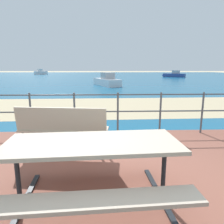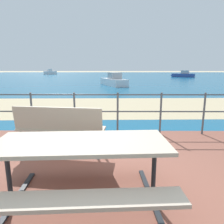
{
  "view_description": "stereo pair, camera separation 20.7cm",
  "coord_description": "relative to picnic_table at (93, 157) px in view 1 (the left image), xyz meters",
  "views": [
    {
      "loc": [
        -0.3,
        -2.23,
        1.55
      ],
      "look_at": [
        -0.13,
        2.46,
        0.56
      ],
      "focal_mm": 33.06,
      "sensor_mm": 36.0,
      "label": 1
    },
    {
      "loc": [
        -0.1,
        -2.24,
        1.55
      ],
      "look_at": [
        -0.13,
        2.46,
        0.56
      ],
      "focal_mm": 33.06,
      "sensor_mm": 36.0,
      "label": 2
    }
  ],
  "objects": [
    {
      "name": "beach_strip",
      "position": [
        0.43,
        6.4,
        -0.63
      ],
      "size": [
        54.1,
        6.06,
        0.01
      ],
      "primitive_type": "cube",
      "rotation": [
        0.0,
        0.0,
        0.03
      ],
      "color": "tan",
      "rests_on": "ground"
    },
    {
      "name": "sea_water",
      "position": [
        0.43,
        40.19,
        -0.63
      ],
      "size": [
        90.0,
        90.0,
        0.01
      ],
      "primitive_type": "cube",
      "color": "#145B84",
      "rests_on": "ground"
    },
    {
      "name": "patio_paving",
      "position": [
        0.43,
        0.19,
        -0.61
      ],
      "size": [
        6.4,
        5.2,
        0.06
      ],
      "primitive_type": "cube",
      "color": "brown",
      "rests_on": "ground"
    },
    {
      "name": "boat_mid",
      "position": [
        12.79,
        35.58,
        -0.22
      ],
      "size": [
        3.99,
        3.28,
        1.2
      ],
      "rotation": [
        0.0,
        0.0,
        2.5
      ],
      "color": "#2D478C",
      "rests_on": "sea_water"
    },
    {
      "name": "ground_plane",
      "position": [
        0.43,
        0.19,
        -0.64
      ],
      "size": [
        240.0,
        240.0,
        0.0
      ],
      "primitive_type": "plane",
      "color": "beige"
    },
    {
      "name": "boat_near",
      "position": [
        0.32,
        17.12,
        -0.22
      ],
      "size": [
        2.6,
        4.73,
        1.19
      ],
      "rotation": [
        0.0,
        0.0,
        1.93
      ],
      "color": "silver",
      "rests_on": "sea_water"
    },
    {
      "name": "park_bench",
      "position": [
        -0.58,
        1.33,
        -0.03
      ],
      "size": [
        1.55,
        0.6,
        0.88
      ],
      "rotation": [
        0.0,
        0.0,
        3.02
      ],
      "color": "#BCAD93",
      "rests_on": "patio_paving"
    },
    {
      "name": "boat_far",
      "position": [
        -15.86,
        51.79,
        -0.12
      ],
      "size": [
        3.06,
        3.58,
        1.43
      ],
      "rotation": [
        0.0,
        0.0,
        0.92
      ],
      "color": "silver",
      "rests_on": "sea_water"
    },
    {
      "name": "railing_fence",
      "position": [
        0.43,
        2.56,
        0.02
      ],
      "size": [
        5.94,
        0.04,
        0.97
      ],
      "color": "#4C5156",
      "rests_on": "patio_paving"
    },
    {
      "name": "picnic_table",
      "position": [
        0.0,
        0.0,
        0.0
      ],
      "size": [
        1.88,
        1.49,
        0.75
      ],
      "rotation": [
        0.0,
        0.0,
        0.06
      ],
      "color": "tan",
      "rests_on": "patio_paving"
    }
  ]
}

